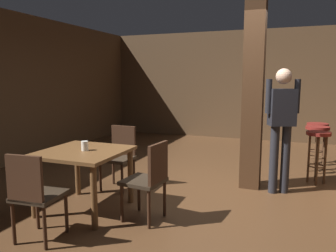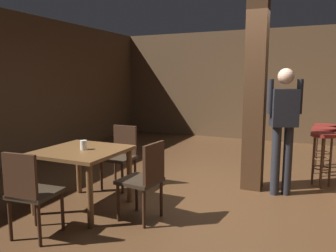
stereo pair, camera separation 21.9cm
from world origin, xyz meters
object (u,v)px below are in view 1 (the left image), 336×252
napkin_cup (85,146)px  bar_stool_far (317,133)px  chair_north (120,154)px  chair_south (34,193)px  bar_stool_near (318,145)px  standing_person (282,122)px  chair_east (149,177)px  bar_stool_mid (317,137)px  dining_table (84,160)px

napkin_cup → bar_stool_far: size_ratio=0.15×
chair_north → chair_south: 1.72m
bar_stool_near → bar_stool_far: size_ratio=1.03×
chair_south → standing_person: size_ratio=0.52×
chair_east → bar_stool_far: (1.87, 3.32, 0.08)m
standing_person → bar_stool_mid: standing_person is taller
chair_south → bar_stool_far: chair_south is taller
dining_table → chair_north: 0.88m
chair_south → standing_person: bearing=47.7°
chair_south → bar_stool_mid: 4.49m
standing_person → bar_stool_far: (0.57, 1.83, -0.42)m
standing_person → bar_stool_near: standing_person is taller
chair_east → chair_north: same height
bar_stool_far → chair_south: bearing=-122.9°
bar_stool_mid → napkin_cup: bearing=-134.1°
chair_south → dining_table: bearing=92.5°
bar_stool_far → standing_person: bearing=-107.2°
dining_table → chair_east: bearing=-0.4°
standing_person → napkin_cup: bearing=-145.1°
bar_stool_far → bar_stool_mid: bearing=-93.3°
chair_north → standing_person: size_ratio=0.52×
dining_table → bar_stool_near: 3.42m
napkin_cup → bar_stool_mid: 3.85m
chair_north → standing_person: 2.31m
chair_south → bar_stool_near: (2.64, 2.99, 0.09)m
chair_south → bar_stool_far: (2.70, 4.17, 0.08)m
chair_north → napkin_cup: chair_north is taller
chair_south → bar_stool_mid: chair_south is taller
chair_east → chair_south: bearing=-134.2°
bar_stool_near → bar_stool_mid: (0.02, 0.63, 0.01)m
napkin_cup → bar_stool_far: napkin_cup is taller
chair_east → bar_stool_near: chair_east is taller
dining_table → standing_person: bearing=34.5°
chair_north → bar_stool_mid: 3.30m
chair_east → chair_north: size_ratio=1.00×
dining_table → chair_south: size_ratio=1.07×
bar_stool_near → bar_stool_far: 1.18m
dining_table → bar_stool_mid: (2.70, 2.76, -0.02)m
chair_north → bar_stool_mid: (2.70, 1.89, 0.10)m
dining_table → bar_stool_near: size_ratio=1.20×
napkin_cup → chair_north: bearing=91.9°
napkin_cup → standing_person: size_ratio=0.07×
dining_table → chair_north: (-0.00, 0.87, -0.11)m
chair_south → standing_person: 3.20m
chair_north → standing_person: bearing=15.9°
chair_east → napkin_cup: (-0.84, 0.00, 0.29)m
standing_person → chair_north: bearing=-164.1°
chair_north → chair_east: bearing=-45.3°
chair_south → bar_stool_near: 3.99m
chair_south → bar_stool_far: bearing=57.1°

